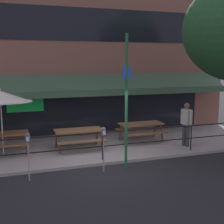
% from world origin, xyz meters
% --- Properties ---
extents(ground_plane, '(120.00, 120.00, 0.00)m').
position_xyz_m(ground_plane, '(0.00, 0.00, 0.00)').
color(ground_plane, black).
extents(patio_deck, '(15.00, 4.00, 0.10)m').
position_xyz_m(patio_deck, '(0.00, 2.00, 0.05)').
color(patio_deck, gray).
rests_on(patio_deck, ground).
extents(restaurant_building, '(15.00, 1.60, 7.08)m').
position_xyz_m(restaurant_building, '(-0.00, 4.22, 3.52)').
color(restaurant_building, brown).
rests_on(restaurant_building, ground).
extents(patio_railing, '(13.84, 0.04, 0.97)m').
position_xyz_m(patio_railing, '(0.00, 0.30, 0.80)').
color(patio_railing, black).
rests_on(patio_railing, patio_deck).
extents(picnic_table_left, '(1.80, 1.42, 0.76)m').
position_xyz_m(picnic_table_left, '(-3.18, 2.11, 0.71)').
color(picnic_table_left, brown).
rests_on(picnic_table_left, patio_deck).
extents(picnic_table_centre, '(1.80, 1.42, 0.76)m').
position_xyz_m(picnic_table_centre, '(-0.47, 1.82, 0.71)').
color(picnic_table_centre, brown).
rests_on(picnic_table_centre, patio_deck).
extents(picnic_table_right, '(1.80, 1.42, 0.76)m').
position_xyz_m(picnic_table_right, '(2.24, 2.16, 0.71)').
color(picnic_table_right, brown).
rests_on(picnic_table_right, patio_deck).
extents(patio_umbrella_left, '(2.14, 2.14, 2.38)m').
position_xyz_m(patio_umbrella_left, '(-3.18, 1.94, 2.18)').
color(patio_umbrella_left, '#B7B2A8').
rests_on(patio_umbrella_left, patio_deck).
extents(pedestrian_walking, '(0.30, 0.61, 1.71)m').
position_xyz_m(pedestrian_walking, '(3.62, 0.92, 1.06)').
color(pedestrian_walking, '#333338').
rests_on(pedestrian_walking, patio_deck).
extents(parking_meter_near, '(0.15, 0.16, 1.42)m').
position_xyz_m(parking_meter_near, '(-2.47, -0.57, 1.15)').
color(parking_meter_near, gray).
rests_on(parking_meter_near, ground).
extents(parking_meter_far, '(0.15, 0.16, 1.42)m').
position_xyz_m(parking_meter_far, '(-0.22, -0.54, 1.15)').
color(parking_meter_far, gray).
rests_on(parking_meter_far, ground).
extents(street_sign_pole, '(0.28, 0.09, 4.25)m').
position_xyz_m(street_sign_pole, '(0.56, -0.45, 2.18)').
color(street_sign_pole, '#1E6033').
rests_on(street_sign_pole, ground).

